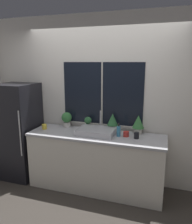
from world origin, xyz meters
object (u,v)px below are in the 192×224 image
Objects in this scene: potted_plant_far_right at (138,123)px; mug_yellow at (44,127)px; mug_black at (136,135)px; mug_red at (126,134)px; refrigerator at (19,131)px; soap_bottle at (119,131)px; sink at (96,131)px; potted_plant_far_left at (67,119)px; potted_plant_center_left at (88,123)px; potted_plant_center_right at (113,121)px.

potted_plant_far_right is 1.51m from mug_yellow.
mug_black is 1.08× the size of mug_red.
soap_bottle is at bearing 0.38° from refrigerator.
sink is at bearing -175.71° from mug_red.
mug_yellow reaches higher than mug_red.
soap_bottle is at bearing 0.92° from mug_yellow.
mug_yellow is 1.34m from mug_red.
potted_plant_far_left is 1.27× the size of soap_bottle.
refrigerator is 1.42m from sink.
potted_plant_center_left is 0.85m from mug_black.
potted_plant_far_right reaches higher than potted_plant_center_right.
potted_plant_center_left is 2.42× the size of mug_red.
refrigerator is 6.43× the size of potted_plant_far_left.
soap_bottle is 0.12m from mug_red.
refrigerator is at bearing 179.90° from mug_black.
potted_plant_far_right is at bearing 0.00° from potted_plant_center_right.
mug_yellow is at bearing -161.32° from potted_plant_center_left.
refrigerator reaches higher than potted_plant_center_left.
potted_plant_center_left is at bearing 18.68° from mug_yellow.
sink is 0.89m from mug_yellow.
potted_plant_far_right is at bearing 6.29° from refrigerator.
mug_black is (2.02, -0.00, 0.13)m from refrigerator.
potted_plant_center_right is 0.48m from mug_black.
refrigerator is 2.93× the size of sink.
sink is 1.91× the size of potted_plant_center_right.
potted_plant_center_left reaches higher than soap_bottle.
potted_plant_far_left reaches higher than mug_yellow.
potted_plant_center_left is 0.42m from potted_plant_center_right.
potted_plant_far_left is 0.96m from soap_bottle.
mug_red is (0.11, 0.03, -0.04)m from soap_bottle.
potted_plant_far_left is 0.79m from potted_plant_center_right.
refrigerator is 0.53m from mug_yellow.
potted_plant_far_right reaches higher than mug_black.
refrigerator is 8.14× the size of soap_bottle.
potted_plant_far_left is at bearing 170.07° from mug_red.
soap_bottle is (1.75, 0.01, 0.17)m from refrigerator.
refrigerator reaches higher than potted_plant_center_right.
refrigerator is 1.23m from potted_plant_center_left.
sink reaches higher than soap_bottle.
mug_red is (0.66, -0.18, -0.06)m from potted_plant_center_left.
potted_plant_far_right reaches higher than mug_red.
sink reaches higher than potted_plant_center_right.
potted_plant_center_right is 3.42× the size of mug_red.
mug_yellow is (-1.09, -0.23, -0.12)m from potted_plant_center_right.
mug_black is at bearing -3.26° from soap_bottle.
potted_plant_far_right is (0.60, 0.22, 0.12)m from sink.
potted_plant_far_left is (0.82, 0.22, 0.23)m from refrigerator.
potted_plant_center_left is 0.69m from mug_red.
mug_black is (0.61, -0.01, -0.00)m from sink.
soap_bottle is 2.35× the size of mug_red.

